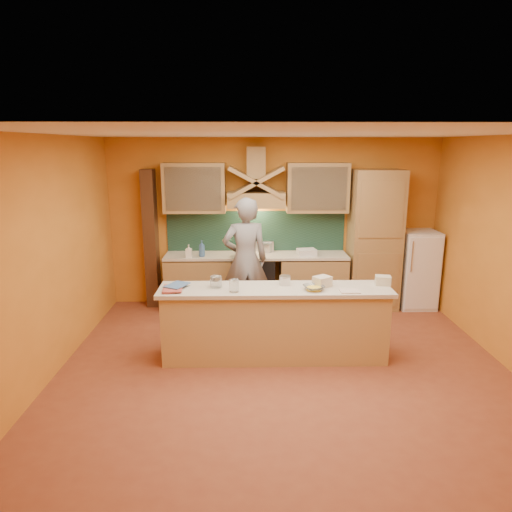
{
  "coord_description": "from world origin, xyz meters",
  "views": [
    {
      "loc": [
        -0.44,
        -5.12,
        2.68
      ],
      "look_at": [
        -0.33,
        0.9,
        1.21
      ],
      "focal_mm": 32.0,
      "sensor_mm": 36.0,
      "label": 1
    }
  ],
  "objects_px": {
    "person": "(245,260)",
    "fridge": "(417,269)",
    "kitchen_scale": "(285,281)",
    "mixing_bowl": "(314,288)",
    "stove": "(256,281)"
  },
  "relations": [
    {
      "from": "person",
      "to": "fridge",
      "type": "bearing_deg",
      "value": 179.82
    },
    {
      "from": "kitchen_scale",
      "to": "mixing_bowl",
      "type": "height_order",
      "value": "kitchen_scale"
    },
    {
      "from": "stove",
      "to": "fridge",
      "type": "height_order",
      "value": "fridge"
    },
    {
      "from": "kitchen_scale",
      "to": "stove",
      "type": "bearing_deg",
      "value": 97.64
    },
    {
      "from": "fridge",
      "to": "kitchen_scale",
      "type": "height_order",
      "value": "fridge"
    },
    {
      "from": "person",
      "to": "mixing_bowl",
      "type": "distance_m",
      "value": 1.69
    },
    {
      "from": "person",
      "to": "kitchen_scale",
      "type": "xyz_separation_m",
      "value": [
        0.51,
        -1.23,
        0.03
      ]
    },
    {
      "from": "stove",
      "to": "mixing_bowl",
      "type": "relative_size",
      "value": 3.66
    },
    {
      "from": "fridge",
      "to": "mixing_bowl",
      "type": "xyz_separation_m",
      "value": [
        -2.03,
        -2.01,
        0.33
      ]
    },
    {
      "from": "stove",
      "to": "kitchen_scale",
      "type": "relative_size",
      "value": 7.36
    },
    {
      "from": "kitchen_scale",
      "to": "mixing_bowl",
      "type": "xyz_separation_m",
      "value": [
        0.34,
        -0.23,
        -0.02
      ]
    },
    {
      "from": "fridge",
      "to": "kitchen_scale",
      "type": "distance_m",
      "value": 2.98
    },
    {
      "from": "kitchen_scale",
      "to": "person",
      "type": "bearing_deg",
      "value": 109.56
    },
    {
      "from": "mixing_bowl",
      "to": "kitchen_scale",
      "type": "bearing_deg",
      "value": 145.67
    },
    {
      "from": "fridge",
      "to": "mixing_bowl",
      "type": "distance_m",
      "value": 2.87
    }
  ]
}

